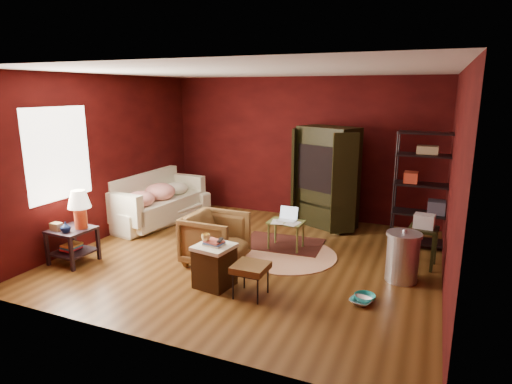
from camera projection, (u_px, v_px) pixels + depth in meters
room at (248, 168)px, 6.34m from camera, size 5.54×5.04×2.84m
sofa at (159, 201)px, 8.36m from camera, size 1.03×2.24×0.84m
armchair at (215, 236)px, 6.36m from camera, size 0.77×0.82×0.84m
pet_bowl_steel at (361, 294)px, 5.17m from camera, size 0.27×0.13×0.26m
pet_bowl_turquoise at (365, 291)px, 5.25m from camera, size 0.26×0.10×0.26m
vase at (66, 227)px, 6.18m from camera, size 0.20×0.20×0.15m
mug at (206, 237)px, 5.52m from camera, size 0.13×0.11×0.11m
side_table at (76, 220)px, 6.34m from camera, size 0.58×0.58×1.11m
sofa_cushions at (155, 201)px, 8.35m from camera, size 0.98×2.15×0.88m
hamper at (215, 265)px, 5.62m from camera, size 0.53×0.53×0.66m
footstool at (251, 269)px, 5.32m from camera, size 0.42×0.42×0.43m
rug_round at (287, 255)px, 6.73m from camera, size 2.04×2.04×0.01m
rug_oriental at (282, 243)px, 7.21m from camera, size 1.37×0.96×0.01m
laptop_desk at (286, 224)px, 6.91m from camera, size 0.56×0.44×0.69m
tv_armoire at (326, 175)px, 8.01m from camera, size 1.35×1.14×1.89m
wire_shelving at (425, 186)px, 6.85m from camera, size 0.93×0.41×1.91m
small_stand at (424, 228)px, 6.20m from camera, size 0.44×0.44×0.79m
trash_can at (403, 257)px, 5.77m from camera, size 0.54×0.54×0.74m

